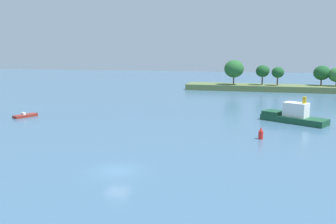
{
  "coord_description": "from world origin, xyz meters",
  "views": [
    {
      "loc": [
        14.24,
        -33.14,
        12.72
      ],
      "look_at": [
        -2.17,
        31.01,
        1.2
      ],
      "focal_mm": 36.49,
      "sensor_mm": 36.0,
      "label": 1
    }
  ],
  "objects": [
    {
      "name": "ground_plane",
      "position": [
        0.0,
        0.0,
        0.0
      ],
      "size": [
        400.0,
        400.0,
        0.0
      ],
      "primitive_type": "plane",
      "color": "#3D607F"
    },
    {
      "name": "small_motorboat",
      "position": [
        -30.13,
        24.86,
        0.28
      ],
      "size": [
        3.42,
        4.85,
        1.02
      ],
      "color": "maroon",
      "rests_on": "ground"
    },
    {
      "name": "tugboat",
      "position": [
        21.25,
        32.78,
        1.24
      ],
      "size": [
        12.06,
        9.23,
        4.92
      ],
      "color": "#19472D",
      "rests_on": "ground"
    },
    {
      "name": "channel_buoy_red",
      "position": [
        15.39,
        18.23,
        0.81
      ],
      "size": [
        0.7,
        0.7,
        1.9
      ],
      "color": "red",
      "rests_on": "ground"
    },
    {
      "name": "treeline_island",
      "position": [
        23.05,
        87.53,
        3.13
      ],
      "size": [
        60.63,
        10.56,
        10.31
      ],
      "color": "#566B3D",
      "rests_on": "ground"
    }
  ]
}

